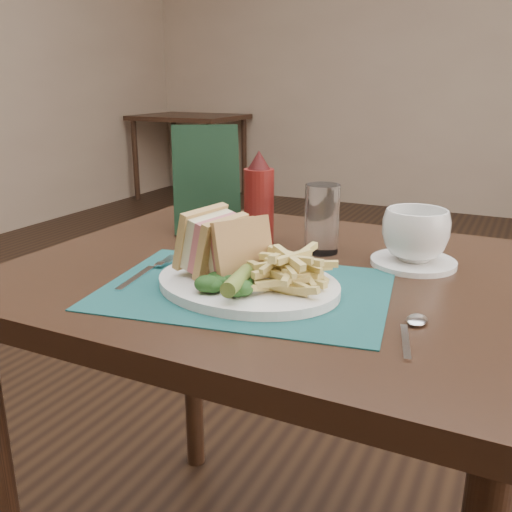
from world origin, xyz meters
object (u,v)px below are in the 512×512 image
at_px(coffee_cup, 416,235).
at_px(ketchup_bottle, 259,198).
at_px(sandwich_half_b, 230,244).
at_px(check_presenter, 206,180).
at_px(plate, 248,284).
at_px(table_bg_left, 191,157).
at_px(placemat, 246,289).
at_px(table_main, 274,448).
at_px(sandwich_half_a, 201,239).
at_px(saucer, 413,262).
at_px(drinking_glass, 322,219).

xyz_separation_m(coffee_cup, ketchup_bottle, (-0.31, 0.00, 0.04)).
height_order(sandwich_half_b, check_presenter, check_presenter).
height_order(plate, check_presenter, check_presenter).
relative_size(table_bg_left, coffee_cup, 7.75).
bearing_deg(placemat, ketchup_bottle, 111.51).
bearing_deg(plate, table_main, 100.05).
bearing_deg(coffee_cup, sandwich_half_a, -142.30).
relative_size(table_main, sandwich_half_b, 9.30).
height_order(saucer, check_presenter, check_presenter).
bearing_deg(drinking_glass, check_presenter, 172.06).
bearing_deg(sandwich_half_b, table_bg_left, 154.19).
bearing_deg(table_main, plate, -86.98).
bearing_deg(table_bg_left, sandwich_half_b, -56.54).
distance_m(placemat, sandwich_half_a, 0.11).
relative_size(drinking_glass, ketchup_bottle, 0.70).
distance_m(sandwich_half_a, drinking_glass, 0.26).
relative_size(placemat, coffee_cup, 3.80).
bearing_deg(table_bg_left, check_presenter, -56.83).
bearing_deg(placemat, sandwich_half_a, 172.77).
relative_size(table_bg_left, saucer, 6.00).
bearing_deg(sandwich_half_a, table_bg_left, 131.79).
bearing_deg(plate, saucer, 56.13).
bearing_deg(placemat, check_presenter, 130.16).
xyz_separation_m(sandwich_half_a, drinking_glass, (0.12, 0.23, -0.00)).
bearing_deg(table_bg_left, coffee_cup, -52.24).
distance_m(drinking_glass, check_presenter, 0.28).
height_order(sandwich_half_b, drinking_glass, drinking_glass).
height_order(table_bg_left, coffee_cup, coffee_cup).
bearing_deg(table_main, saucer, 28.45).
bearing_deg(saucer, table_bg_left, 127.76).
relative_size(table_main, coffee_cup, 7.75).
bearing_deg(saucer, sandwich_half_a, -142.30).
height_order(table_bg_left, sandwich_half_b, sandwich_half_b).
bearing_deg(table_main, ketchup_bottle, 127.70).
bearing_deg(saucer, placemat, -131.09).
bearing_deg(drinking_glass, saucer, -1.22).
xyz_separation_m(table_bg_left, check_presenter, (2.25, -3.45, 0.49)).
bearing_deg(table_main, placemat, -88.10).
height_order(placemat, plate, plate).
relative_size(sandwich_half_b, coffee_cup, 0.83).
height_order(saucer, ketchup_bottle, ketchup_bottle).
xyz_separation_m(coffee_cup, drinking_glass, (-0.18, 0.00, 0.01)).
relative_size(plate, ketchup_bottle, 1.61).
bearing_deg(ketchup_bottle, drinking_glass, 0.34).
bearing_deg(coffee_cup, plate, -130.89).
height_order(saucer, drinking_glass, drinking_glass).
distance_m(placemat, ketchup_bottle, 0.28).
height_order(table_main, drinking_glass, drinking_glass).
relative_size(plate, sandwich_half_a, 2.89).
distance_m(table_main, table_bg_left, 4.38).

